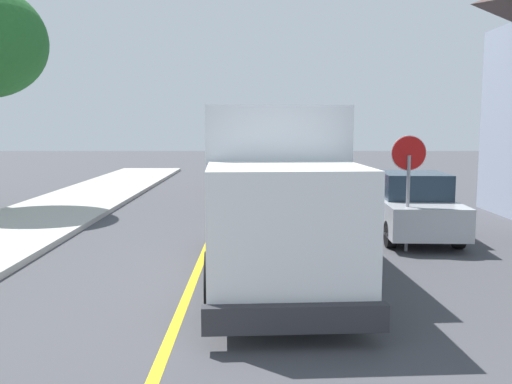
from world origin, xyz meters
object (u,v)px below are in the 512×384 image
object	(u,v)px
stop_sign	(409,171)
parked_van_across	(412,206)
parked_car_near	(282,187)
box_truck	(271,183)
parked_car_mid	(269,173)
parked_car_far	(270,163)

from	to	relation	value
stop_sign	parked_van_across	bearing A→B (deg)	71.12
parked_car_near	stop_sign	world-z (taller)	stop_sign
box_truck	parked_car_mid	distance (m)	13.31
box_truck	parked_car_mid	world-z (taller)	box_truck
parked_car_near	parked_van_across	bearing A→B (deg)	-53.84
parked_van_across	box_truck	bearing A→B (deg)	-137.48
parked_car_near	box_truck	bearing A→B (deg)	-94.38
box_truck	parked_car_far	bearing A→B (deg)	88.69
box_truck	parked_van_across	distance (m)	5.18
parked_van_across	stop_sign	bearing A→B (deg)	-108.88
parked_car_near	parked_car_mid	xyz separation A→B (m)	(-0.33, 5.52, 0.00)
box_truck	parked_car_mid	bearing A→B (deg)	88.88
box_truck	parked_car_near	size ratio (longest dim) A/B	1.65
parked_car_mid	parked_car_far	world-z (taller)	same
parked_car_mid	stop_sign	xyz separation A→B (m)	(2.92, -11.51, 1.06)
stop_sign	parked_car_near	bearing A→B (deg)	113.30
parked_car_far	parked_van_across	xyz separation A→B (m)	(3.30, -16.07, 0.00)
parked_van_across	stop_sign	xyz separation A→B (m)	(-0.57, -1.68, 1.06)
parked_car_mid	stop_sign	size ratio (longest dim) A/B	1.69
parked_car_mid	parked_van_across	world-z (taller)	same
parked_car_far	stop_sign	distance (m)	17.99
parked_car_near	parked_car_far	size ratio (longest dim) A/B	1.00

